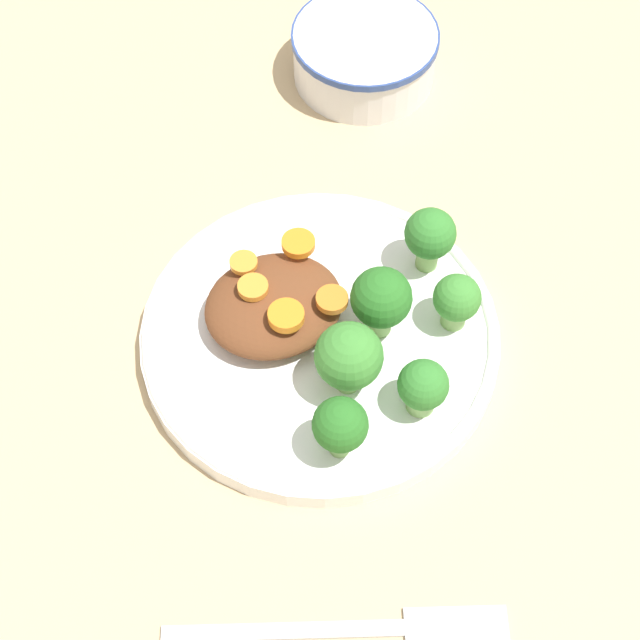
{
  "coord_description": "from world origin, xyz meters",
  "views": [
    {
      "loc": [
        0.16,
        0.36,
        0.64
      ],
      "look_at": [
        0.0,
        0.0,
        0.03
      ],
      "focal_mm": 60.0,
      "sensor_mm": 36.0,
      "label": 1
    }
  ],
  "objects": [
    {
      "name": "ground_plane",
      "position": [
        0.0,
        0.0,
        0.0
      ],
      "size": [
        4.0,
        4.0,
        0.0
      ],
      "primitive_type": "plane",
      "color": "tan"
    },
    {
      "name": "plate",
      "position": [
        0.0,
        0.0,
        0.01
      ],
      "size": [
        0.25,
        0.25,
        0.02
      ],
      "color": "white",
      "rests_on": "ground_plane"
    },
    {
      "name": "dip_bowl",
      "position": [
        -0.14,
        -0.23,
        0.03
      ],
      "size": [
        0.12,
        0.12,
        0.05
      ],
      "color": "silver",
      "rests_on": "ground_plane"
    },
    {
      "name": "stew_mound",
      "position": [
        0.02,
        -0.02,
        0.03
      ],
      "size": [
        0.1,
        0.08,
        0.03
      ],
      "primitive_type": "ellipsoid",
      "color": "brown",
      "rests_on": "plate"
    },
    {
      "name": "broccoli_floret_0",
      "position": [
        0.03,
        0.09,
        0.05
      ],
      "size": [
        0.04,
        0.04,
        0.05
      ],
      "color": "#759E51",
      "rests_on": "plate"
    },
    {
      "name": "broccoli_floret_1",
      "position": [
        -0.04,
        0.01,
        0.05
      ],
      "size": [
        0.04,
        0.04,
        0.06
      ],
      "color": "#7FA85B",
      "rests_on": "plate"
    },
    {
      "name": "broccoli_floret_2",
      "position": [
        -0.0,
        0.05,
        0.05
      ],
      "size": [
        0.05,
        0.05,
        0.06
      ],
      "color": "#759E51",
      "rests_on": "plate"
    },
    {
      "name": "broccoli_floret_3",
      "position": [
        -0.09,
        -0.02,
        0.05
      ],
      "size": [
        0.04,
        0.04,
        0.05
      ],
      "color": "#7FA85B",
      "rests_on": "plate"
    },
    {
      "name": "broccoli_floret_4",
      "position": [
        -0.04,
        0.08,
        0.04
      ],
      "size": [
        0.03,
        0.03,
        0.04
      ],
      "color": "#7FA85B",
      "rests_on": "plate"
    },
    {
      "name": "broccoli_floret_5",
      "position": [
        -0.09,
        0.03,
        0.04
      ],
      "size": [
        0.03,
        0.03,
        0.05
      ],
      "color": "#7FA85B",
      "rests_on": "plate"
    },
    {
      "name": "carrot_slice_0",
      "position": [
        0.02,
        -0.0,
        0.05
      ],
      "size": [
        0.02,
        0.02,
        0.01
      ],
      "primitive_type": "cylinder",
      "color": "orange",
      "rests_on": "stew_mound"
    },
    {
      "name": "carrot_slice_1",
      "position": [
        0.03,
        -0.05,
        0.05
      ],
      "size": [
        0.02,
        0.02,
        0.0
      ],
      "primitive_type": "cylinder",
      "color": "orange",
      "rests_on": "stew_mound"
    },
    {
      "name": "carrot_slice_2",
      "position": [
        0.04,
        -0.03,
        0.05
      ],
      "size": [
        0.02,
        0.02,
        0.01
      ],
      "primitive_type": "cylinder",
      "color": "orange",
      "rests_on": "stew_mound"
    },
    {
      "name": "carrot_slice_3",
      "position": [
        -0.01,
        -0.05,
        0.05
      ],
      "size": [
        0.02,
        0.02,
        0.01
      ],
      "primitive_type": "cylinder",
      "color": "orange",
      "rests_on": "stew_mound"
    },
    {
      "name": "carrot_slice_4",
      "position": [
        -0.01,
        0.0,
        0.05
      ],
      "size": [
        0.02,
        0.02,
        0.01
      ],
      "primitive_type": "cylinder",
      "color": "orange",
      "rests_on": "stew_mound"
    },
    {
      "name": "fork",
      "position": [
        0.05,
        0.2,
        0.0
      ],
      "size": [
        0.2,
        0.1,
        0.01
      ],
      "rotation": [
        0.0,
        0.0,
        9.03
      ],
      "color": "#B5B5B5",
      "rests_on": "ground_plane"
    }
  ]
}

